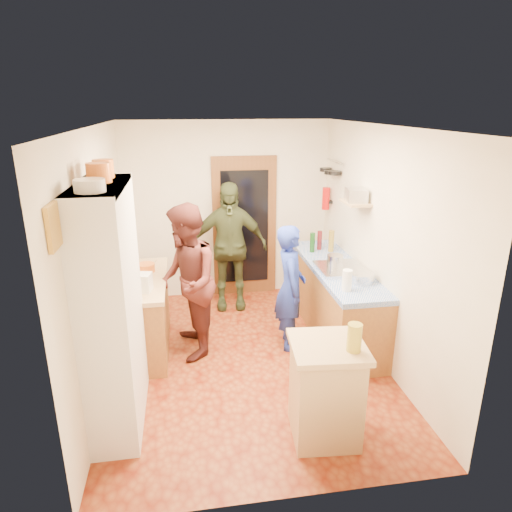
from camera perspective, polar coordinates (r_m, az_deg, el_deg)
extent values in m
cube|color=brown|center=(5.42, -1.14, -12.80)|extent=(3.00, 4.00, 0.02)
cube|color=silver|center=(4.64, -1.35, 16.06)|extent=(3.00, 4.00, 0.02)
cube|color=silver|center=(6.80, -3.60, 5.67)|extent=(3.00, 0.02, 2.60)
cube|color=silver|center=(3.06, 4.12, -11.15)|extent=(3.00, 0.02, 2.60)
cube|color=silver|center=(4.91, -18.96, -0.42)|extent=(0.02, 4.00, 2.60)
cube|color=silver|center=(5.29, 15.20, 1.27)|extent=(0.02, 4.00, 2.60)
cube|color=brown|center=(6.85, -1.44, 3.64)|extent=(0.95, 0.06, 2.10)
cube|color=black|center=(6.81, -1.40, 3.57)|extent=(0.70, 0.02, 1.70)
cube|color=silver|center=(4.21, -17.54, -6.36)|extent=(0.40, 1.20, 2.20)
cube|color=silver|center=(3.90, -19.07, 8.22)|extent=(0.40, 1.14, 0.04)
cylinder|color=white|center=(3.54, -20.09, 8.26)|extent=(0.22, 0.22, 0.09)
cylinder|color=orange|center=(3.95, -19.06, 9.82)|extent=(0.20, 0.20, 0.16)
cylinder|color=orange|center=(4.19, -18.55, 10.30)|extent=(0.18, 0.18, 0.16)
cube|color=#996528|center=(5.60, -14.17, -7.26)|extent=(0.60, 1.40, 0.85)
cube|color=tan|center=(5.43, -14.54, -2.98)|extent=(0.64, 1.44, 0.05)
cube|color=white|center=(5.02, -14.44, -3.22)|extent=(0.29, 0.22, 0.20)
cylinder|color=white|center=(5.20, -15.37, -2.68)|extent=(0.19, 0.19, 0.17)
cylinder|color=orange|center=(5.60, -13.61, -1.43)|extent=(0.26, 0.26, 0.10)
cube|color=tan|center=(5.88, -13.99, -0.86)|extent=(0.34, 0.28, 0.02)
cube|color=#996528|center=(5.91, 9.78, -5.59)|extent=(0.60, 2.20, 0.84)
cube|color=#0E43B7|center=(5.75, 10.03, -1.49)|extent=(0.62, 2.22, 0.06)
cube|color=silver|center=(5.59, 10.59, -1.57)|extent=(0.55, 0.58, 0.04)
cylinder|color=silver|center=(5.62, 9.85, -0.49)|extent=(0.19, 0.19, 0.13)
cylinder|color=#143F14|center=(6.18, 7.06, 1.69)|extent=(0.08, 0.08, 0.27)
cylinder|color=#591419|center=(6.31, 7.95, 1.97)|extent=(0.07, 0.07, 0.26)
cylinder|color=olive|center=(6.24, 9.39, 1.87)|extent=(0.08, 0.08, 0.29)
cylinder|color=white|center=(4.97, 11.31, -3.00)|extent=(0.14, 0.14, 0.23)
cylinder|color=silver|center=(5.26, 13.06, -2.60)|extent=(0.31, 0.31, 0.11)
cube|color=tan|center=(4.16, 8.66, -16.58)|extent=(0.59, 0.59, 0.86)
cube|color=tan|center=(3.92, 8.99, -11.13)|extent=(0.67, 0.67, 0.05)
cube|color=white|center=(3.95, 8.11, -10.70)|extent=(0.37, 0.31, 0.02)
cylinder|color=#AD9E2D|center=(3.80, 12.20, -9.93)|extent=(0.13, 0.13, 0.24)
cylinder|color=silver|center=(6.51, 9.88, 11.57)|extent=(0.02, 0.65, 0.02)
cylinder|color=black|center=(6.34, 9.80, 10.21)|extent=(0.18, 0.18, 0.05)
cylinder|color=black|center=(6.53, 9.23, 10.30)|extent=(0.16, 0.16, 0.05)
cylinder|color=black|center=(6.72, 8.70, 10.63)|extent=(0.17, 0.17, 0.05)
cube|color=tan|center=(5.54, 12.35, 6.54)|extent=(0.26, 0.42, 0.03)
cube|color=silver|center=(5.52, 12.41, 7.45)|extent=(0.27, 0.33, 0.15)
cube|color=black|center=(6.77, 9.21, 6.71)|extent=(0.06, 0.10, 0.04)
cylinder|color=red|center=(6.74, 8.74, 7.12)|extent=(0.11, 0.11, 0.32)
cube|color=gold|center=(3.24, -24.03, 3.35)|extent=(0.03, 0.25, 0.30)
imported|color=#1E3098|center=(5.38, 4.64, -4.01)|extent=(0.42, 0.59, 1.51)
imported|color=#491E1A|center=(5.24, -8.39, -3.09)|extent=(0.73, 0.91, 1.79)
imported|color=#333B20|center=(6.39, -3.30, 1.21)|extent=(1.10, 0.53, 1.82)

